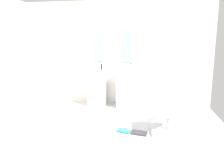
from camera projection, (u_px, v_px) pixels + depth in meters
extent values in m
cube|color=silver|center=(99.00, 131.00, 3.75)|extent=(4.80, 3.60, 0.04)
cube|color=silver|center=(113.00, 53.00, 5.13)|extent=(4.80, 0.10, 2.60)
cube|color=white|center=(97.00, 93.00, 5.04)|extent=(0.40, 0.40, 0.64)
cylinder|color=white|center=(97.00, 76.00, 4.97)|extent=(0.46, 0.46, 0.26)
cylinder|color=#B7BABF|center=(98.00, 68.00, 5.06)|extent=(0.02, 0.02, 0.10)
cube|color=white|center=(125.00, 95.00, 4.93)|extent=(0.40, 0.40, 0.64)
cylinder|color=white|center=(126.00, 76.00, 4.85)|extent=(0.46, 0.46, 0.26)
cylinder|color=#B7BABF|center=(126.00, 68.00, 4.94)|extent=(0.02, 0.02, 0.10)
cube|color=#8C9EA8|center=(99.00, 46.00, 5.08)|extent=(0.22, 0.03, 0.78)
cube|color=#8C9EA8|center=(127.00, 46.00, 4.97)|extent=(0.22, 0.03, 0.78)
cube|color=#B7BABF|center=(167.00, 131.00, 3.63)|extent=(0.56, 0.50, 0.06)
cylinder|color=#B7BABF|center=(168.00, 122.00, 3.60)|extent=(0.05, 0.05, 0.34)
torus|color=silver|center=(168.00, 111.00, 3.57)|extent=(1.10, 1.10, 0.49)
cube|color=#B2B2B7|center=(134.00, 131.00, 3.68)|extent=(0.93, 0.82, 0.01)
cube|color=#38383D|center=(139.00, 133.00, 3.56)|extent=(0.30, 0.20, 0.02)
cube|color=teal|center=(124.00, 131.00, 3.64)|extent=(0.25, 0.19, 0.03)
cylinder|color=white|center=(129.00, 128.00, 3.68)|extent=(0.08, 0.08, 0.10)
cylinder|color=silver|center=(93.00, 68.00, 4.87)|extent=(0.05, 0.05, 0.11)
cylinder|color=black|center=(93.00, 66.00, 4.86)|extent=(0.03, 0.03, 0.02)
cylinder|color=white|center=(131.00, 68.00, 4.81)|extent=(0.06, 0.06, 0.17)
cylinder|color=black|center=(131.00, 64.00, 4.79)|extent=(0.03, 0.03, 0.02)
cylinder|color=black|center=(102.00, 67.00, 5.02)|extent=(0.04, 0.04, 0.13)
cylinder|color=black|center=(102.00, 64.00, 5.00)|extent=(0.02, 0.02, 0.02)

